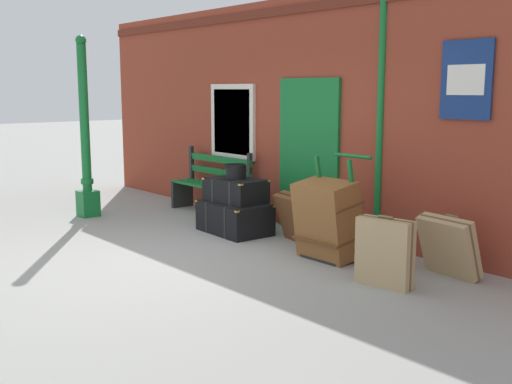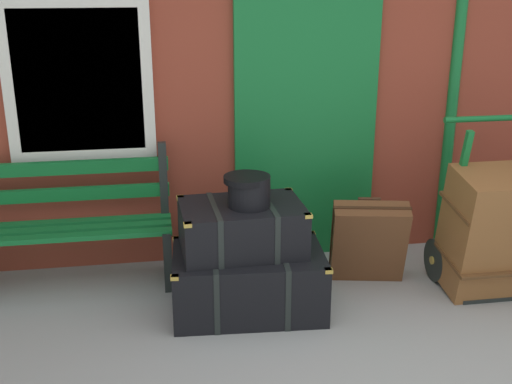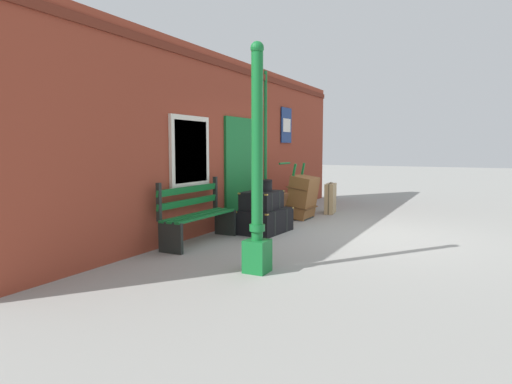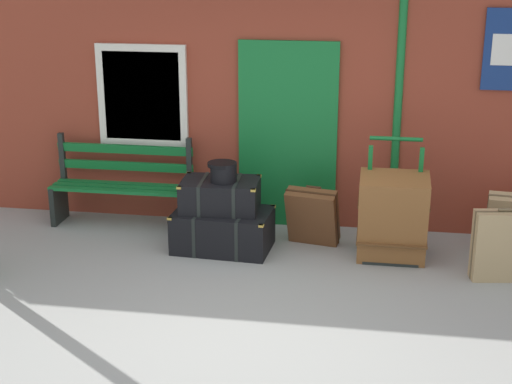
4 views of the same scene
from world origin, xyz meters
name	(u,v)px [view 2 (image 2 of 4)]	position (x,y,z in m)	size (l,w,h in m)	color
brick_facade	(296,52)	(-0.01, 2.60, 1.60)	(10.40, 0.35, 3.20)	brown
platform_bench	(59,228)	(-1.82, 2.16, 0.44)	(1.60, 0.43, 1.01)	#146B2D
steamer_trunk_base	(248,281)	(-0.53, 1.58, 0.21)	(1.05, 0.71, 0.43)	black
steamer_trunk_middle	(242,227)	(-0.57, 1.64, 0.58)	(0.83, 0.58, 0.33)	black
round_hatbox	(249,189)	(-0.52, 1.61, 0.86)	(0.30, 0.29, 0.21)	black
porters_trolley	(482,247)	(1.22, 1.73, 0.27)	(0.71, 0.60, 1.20)	black
large_brown_trunk	(497,231)	(1.22, 1.55, 0.47)	(0.70, 0.57, 0.94)	brown
suitcase_slate	(368,242)	(0.39, 1.84, 0.32)	(0.60, 0.46, 0.65)	brown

